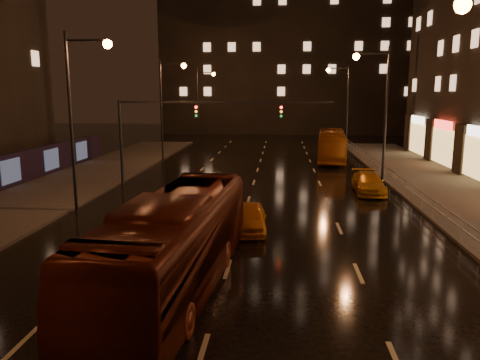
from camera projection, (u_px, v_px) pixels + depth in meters
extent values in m
plane|color=black|center=(252.00, 188.00, 33.81)|extent=(140.00, 140.00, 0.00)
cube|color=#38332D|center=(38.00, 198.00, 30.04)|extent=(7.00, 70.00, 0.15)
cube|color=#38332D|center=(474.00, 207.00, 27.76)|extent=(7.00, 70.00, 0.15)
cube|color=black|center=(294.00, 27.00, 81.12)|extent=(44.00, 16.00, 36.00)
cylinder|color=black|center=(121.00, 144.00, 34.06)|extent=(0.22, 0.22, 6.20)
cube|color=black|center=(224.00, 102.00, 32.87)|extent=(15.20, 0.14, 0.14)
cube|color=black|center=(196.00, 111.00, 33.15)|extent=(0.32, 0.18, 0.95)
cube|color=black|center=(281.00, 112.00, 32.65)|extent=(0.32, 0.18, 0.95)
sphere|color=#FF1E19|center=(196.00, 107.00, 32.98)|extent=(0.18, 0.18, 0.18)
sphere|color=orange|center=(463.00, 5.00, 13.87)|extent=(0.50, 0.50, 0.50)
cylinder|color=#99999E|center=(349.00, 144.00, 56.34)|extent=(0.04, 0.04, 1.00)
cube|color=#99999E|center=(405.00, 180.00, 30.79)|extent=(0.05, 56.00, 0.05)
cube|color=#99999E|center=(404.00, 186.00, 30.87)|extent=(0.05, 56.00, 0.05)
imported|color=#4D170B|center=(176.00, 243.00, 16.01)|extent=(3.77, 12.24, 3.36)
imported|color=#9C4A0F|center=(332.00, 145.00, 47.11)|extent=(3.61, 11.18, 3.06)
imported|color=orange|center=(249.00, 218.00, 23.02)|extent=(1.86, 4.14, 1.38)
imported|color=#B87211|center=(368.00, 183.00, 31.88)|extent=(2.02, 4.79, 1.38)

